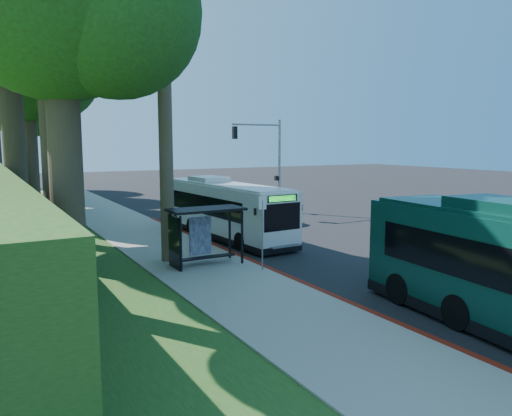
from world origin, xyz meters
TOP-DOWN VIEW (x-y plane):
  - ground at (0.00, 0.00)m, footprint 140.00×140.00m
  - sidewalk at (-7.30, 0.00)m, footprint 4.50×70.00m
  - red_curb at (-5.00, -4.00)m, footprint 0.25×30.00m
  - grass_verge at (-13.00, 5.00)m, footprint 8.00×70.00m
  - bus_shelter at (-7.26, -2.86)m, footprint 3.20×1.51m
  - stop_sign_pole at (-5.40, -5.00)m, footprint 0.35×0.06m
  - traffic_signal_pole at (3.78, 10.00)m, footprint 4.10×0.30m
  - tree_1 at (-13.37, 7.98)m, footprint 10.50×10.00m
  - tree_2 at (-11.89, 15.98)m, footprint 8.82×8.40m
  - tree_4 at (-11.40, 31.98)m, footprint 8.40×8.00m
  - tree_5 at (-10.41, 39.99)m, footprint 7.35×7.00m
  - white_bus at (-3.38, 2.87)m, footprint 3.07×11.26m
  - pickup at (1.60, 6.72)m, footprint 3.73×6.30m

SIDE VIEW (x-z plane):
  - ground at x=0.00m, z-range 0.00..0.00m
  - grass_verge at x=-13.00m, z-range 0.00..0.06m
  - sidewalk at x=-7.30m, z-range 0.00..0.12m
  - red_curb at x=-5.00m, z-range 0.00..0.13m
  - pickup at x=1.60m, z-range 0.00..1.64m
  - white_bus at x=-3.38m, z-range -0.04..3.28m
  - bus_shelter at x=-7.26m, z-range 0.53..3.08m
  - stop_sign_pole at x=-5.40m, z-range 0.50..3.67m
  - traffic_signal_pole at x=3.78m, z-range 0.92..7.92m
  - tree_5 at x=-10.41m, z-range 2.53..15.39m
  - tree_4 at x=-11.40m, z-range 2.66..16.80m
  - tree_2 at x=-11.89m, z-range 2.92..18.04m
  - tree_1 at x=-13.37m, z-range 3.60..21.86m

